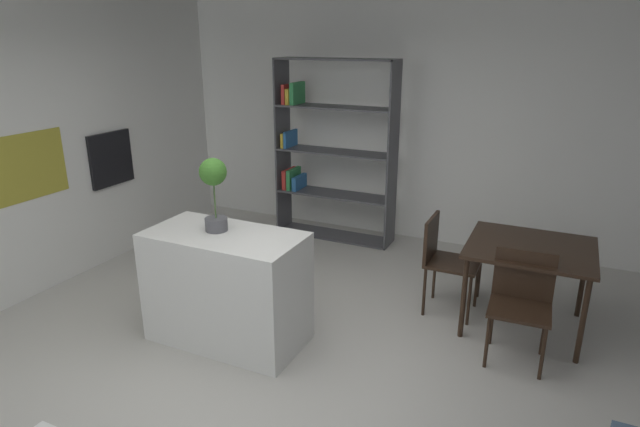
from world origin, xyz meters
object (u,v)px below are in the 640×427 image
Objects in this scene: kitchen_island at (227,287)px; potted_plant_on_island at (214,185)px; dining_chair_island_side at (443,255)px; dining_chair_near at (521,296)px; dining_table at (530,255)px; built_in_oven at (111,159)px; open_bookshelf at (326,149)px.

potted_plant_on_island reaches higher than kitchen_island.
potted_plant_on_island reaches higher than dining_chair_island_side.
kitchen_island is 1.47× the size of dining_chair_near.
potted_plant_on_island reaches higher than dining_chair_near.
dining_chair_island_side is (-0.72, 0.00, -0.13)m from dining_table.
built_in_oven reaches higher than dining_table.
dining_chair_near is at bearing -2.65° from built_in_oven.
dining_table is at bearing -27.73° from open_bookshelf.
built_in_oven reaches higher than dining_chair_island_side.
kitchen_island is 0.58× the size of open_bookshelf.
open_bookshelf is (1.85, 1.59, -0.03)m from built_in_oven.
built_in_oven is 4.37m from dining_chair_near.
dining_chair_near is at bearing 17.56° from potted_plant_on_island.
potted_plant_on_island is (-0.09, 0.04, 0.84)m from kitchen_island.
dining_table is at bearing 29.69° from kitchen_island.
potted_plant_on_island is 0.69× the size of dining_chair_near.
dining_table is 1.18× the size of dining_chair_near.
potted_plant_on_island reaches higher than built_in_oven.
dining_table is (4.33, 0.29, -0.46)m from built_in_oven.
potted_plant_on_island is (2.05, -0.92, 0.17)m from built_in_oven.
dining_chair_island_side is at bearing 40.33° from kitchen_island.
potted_plant_on_island is 2.12m from dining_chair_island_side.
open_bookshelf is at bearing 53.65° from dining_chair_island_side.
open_bookshelf is 2.83m from dining_table.
potted_plant_on_island is at bearing -24.21° from built_in_oven.
potted_plant_on_island is 2.66m from dining_table.
built_in_oven is 0.58× the size of dining_table.
open_bookshelf is 2.15× the size of dining_table.
open_bookshelf is 2.25m from dining_chair_island_side.
built_in_oven reaches higher than kitchen_island.
dining_chair_island_side is at bearing -36.53° from open_bookshelf.
dining_chair_near is (2.18, 0.76, 0.05)m from kitchen_island.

